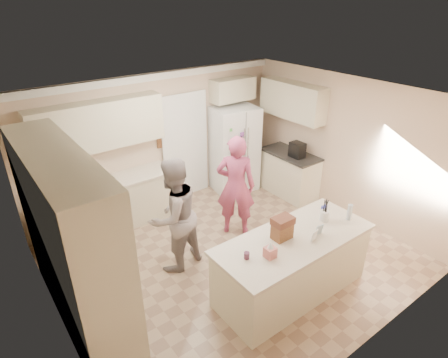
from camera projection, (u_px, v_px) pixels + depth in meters
floor at (232, 257)px, 6.10m from camera, size 5.20×4.60×0.02m
ceiling at (234, 98)px, 4.93m from camera, size 5.20×4.60×0.02m
wall_back at (159, 141)px, 7.17m from camera, size 5.20×0.02×2.60m
wall_front at (370, 270)px, 3.86m from camera, size 5.20×0.02×2.60m
wall_left at (46, 252)px, 4.12m from camera, size 0.02×4.60×2.60m
wall_right at (344, 147)px, 6.92m from camera, size 0.02×4.60×2.60m
crown_back at (155, 77)px, 6.58m from camera, size 5.20×0.08×0.12m
pantry_bank at (72, 243)px, 4.48m from camera, size 0.60×2.60×2.35m
back_base_cab at (113, 205)px, 6.72m from camera, size 2.20×0.60×0.88m
back_countertop at (110, 182)px, 6.50m from camera, size 2.24×0.63×0.04m
back_upper_cab at (99, 125)px, 6.15m from camera, size 2.20×0.35×0.80m
doorway_opening at (185, 148)px, 7.56m from camera, size 0.90×0.06×2.10m
doorway_casing at (186, 148)px, 7.53m from camera, size 1.02×0.03×2.22m
wall_frame_upper at (160, 129)px, 7.04m from camera, size 0.15×0.02×0.20m
wall_frame_lower at (161, 143)px, 7.16m from camera, size 0.15×0.02×0.20m
refrigerator at (234, 149)px, 7.87m from camera, size 1.00×0.84×1.80m
fridge_seam at (245, 155)px, 7.61m from camera, size 0.02×0.02×1.78m
fridge_dispenser at (237, 146)px, 7.38m from camera, size 0.22×0.03×0.35m
fridge_handle_l at (244, 149)px, 7.51m from camera, size 0.02×0.02×0.85m
fridge_handle_r at (248, 147)px, 7.56m from camera, size 0.02×0.02×0.85m
over_fridge_cab at (233, 89)px, 7.56m from camera, size 0.95×0.35×0.45m
right_base_cab at (289, 174)px, 7.85m from camera, size 0.60×1.20×0.88m
right_countertop at (291, 154)px, 7.64m from camera, size 0.63×1.24×0.04m
right_upper_cab at (292, 100)px, 7.38m from camera, size 0.35×1.50×0.70m
coffee_maker at (297, 150)px, 7.40m from camera, size 0.22×0.28×0.30m
island_base at (292, 266)px, 5.22m from camera, size 2.20×0.90×0.88m
island_top at (295, 239)px, 5.02m from camera, size 2.28×0.96×0.05m
utensil_crock at (324, 216)px, 5.36m from camera, size 0.13×0.13×0.15m
tissue_box at (270, 252)px, 4.61m from camera, size 0.13×0.13×0.14m
tissue_plume at (271, 245)px, 4.56m from camera, size 0.08×0.08×0.08m
dollhouse_body at (282, 231)px, 4.95m from camera, size 0.26×0.18×0.22m
dollhouse_roof at (283, 221)px, 4.88m from camera, size 0.28×0.20×0.10m
jam_jar at (247, 255)px, 4.59m from camera, size 0.07×0.07×0.09m
greeting_card_a at (314, 236)px, 4.91m from camera, size 0.12×0.06×0.16m
greeting_card_b at (319, 230)px, 5.02m from camera, size 0.12×0.05×0.16m
water_bottle at (349, 212)px, 5.35m from camera, size 0.07×0.07×0.24m
shaker_salt at (323, 209)px, 5.58m from camera, size 0.05×0.05×0.09m
shaker_pepper at (326, 207)px, 5.62m from camera, size 0.05×0.05×0.09m
teen_boy at (174, 216)px, 5.53m from camera, size 1.00×0.86×1.81m
teen_girl at (236, 186)px, 6.36m from camera, size 0.78×0.77×1.82m
fridge_magnets at (245, 155)px, 7.61m from camera, size 0.76×0.02×1.44m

